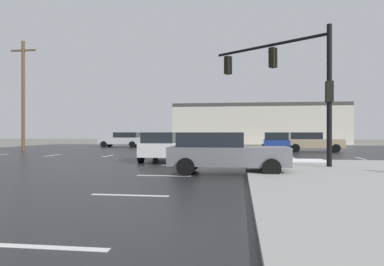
{
  "coord_description": "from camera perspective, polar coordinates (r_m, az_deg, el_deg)",
  "views": [
    {
      "loc": [
        2.73,
        -22.49,
        1.6
      ],
      "look_at": [
        -1.67,
        9.8,
        1.54
      ],
      "focal_mm": 32.83,
      "sensor_mm": 36.0,
      "label": 1
    }
  ],
  "objects": [
    {
      "name": "sedan_blue",
      "position": [
        27.05,
        13.47,
        -1.48
      ],
      "size": [
        2.26,
        4.63,
        1.58
      ],
      "rotation": [
        0.0,
        0.0,
        1.51
      ],
      "color": "navy",
      "rests_on": "road_asphalt"
    },
    {
      "name": "snow_strip_curbside",
      "position": [
        18.69,
        14.75,
        -4.29
      ],
      "size": [
        4.0,
        1.6,
        0.06
      ],
      "primitive_type": "cube",
      "color": "white",
      "rests_on": "sidewalk_corner"
    },
    {
      "name": "sedan_grey",
      "position": [
        13.51,
        5.18,
        -3.07
      ],
      "size": [
        4.56,
        2.07,
        1.58
      ],
      "rotation": [
        0.0,
        0.0,
        0.01
      ],
      "color": "slate",
      "rests_on": "road_asphalt"
    },
    {
      "name": "sedan_white",
      "position": [
        19.32,
        -4.59,
        -2.11
      ],
      "size": [
        2.04,
        4.55,
        1.58
      ],
      "rotation": [
        0.0,
        0.0,
        1.56
      ],
      "color": "white",
      "rests_on": "road_asphalt"
    },
    {
      "name": "sedan_silver",
      "position": [
        38.17,
        -11.26,
        -1.02
      ],
      "size": [
        4.57,
        2.11,
        1.58
      ],
      "rotation": [
        0.0,
        0.0,
        3.17
      ],
      "color": "#B7BABF",
      "rests_on": "road_asphalt"
    },
    {
      "name": "traffic_signal_mast",
      "position": [
        17.03,
        16.01,
        9.02
      ],
      "size": [
        5.09,
        3.86,
        6.08
      ],
      "rotation": [
        0.0,
        0.0,
        2.51
      ],
      "color": "black",
      "rests_on": "sidewalk_corner"
    },
    {
      "name": "ground_plane",
      "position": [
        22.71,
        0.83,
        -3.94
      ],
      "size": [
        120.0,
        120.0,
        0.0
      ],
      "primitive_type": "plane",
      "color": "slate"
    },
    {
      "name": "utility_pole_far",
      "position": [
        33.09,
        -25.73,
        5.79
      ],
      "size": [
        2.2,
        0.28,
        9.34
      ],
      "color": "brown",
      "rests_on": "ground_plane"
    },
    {
      "name": "sedan_tan",
      "position": [
        30.37,
        18.88,
        -1.31
      ],
      "size": [
        4.63,
        2.26,
        1.58
      ],
      "rotation": [
        0.0,
        0.0,
        -0.07
      ],
      "color": "tan",
      "rests_on": "road_asphalt"
    },
    {
      "name": "road_asphalt",
      "position": [
        22.71,
        0.83,
        -3.91
      ],
      "size": [
        44.0,
        44.0,
        0.02
      ],
      "primitive_type": "cube",
      "color": "#232326",
      "rests_on": "ground_plane"
    },
    {
      "name": "strip_building_background",
      "position": [
        51.42,
        10.74,
        1.43
      ],
      "size": [
        23.7,
        8.0,
        5.58
      ],
      "color": "beige",
      "rests_on": "ground_plane"
    },
    {
      "name": "lane_markings",
      "position": [
        21.23,
        3.62,
        -4.16
      ],
      "size": [
        36.15,
        36.15,
        0.01
      ],
      "color": "silver",
      "rests_on": "road_asphalt"
    }
  ]
}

